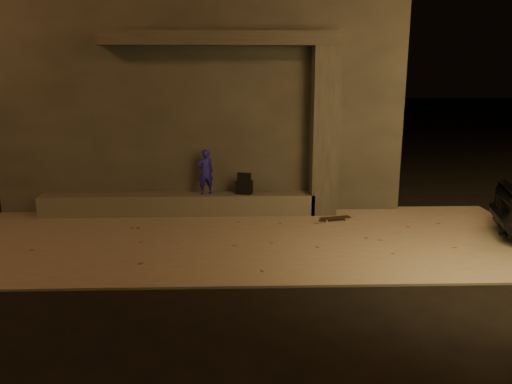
{
  "coord_description": "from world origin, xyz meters",
  "views": [
    {
      "loc": [
        -0.12,
        -6.99,
        3.05
      ],
      "look_at": [
        0.17,
        2.0,
        0.94
      ],
      "focal_mm": 35.0,
      "sensor_mm": 36.0,
      "label": 1
    }
  ],
  "objects_px": {
    "skateboarder": "(205,172)",
    "skateboard": "(335,218)",
    "backpack": "(244,186)",
    "column": "(324,132)"
  },
  "relations": [
    {
      "from": "backpack",
      "to": "skateboarder",
      "type": "bearing_deg",
      "value": -163.29
    },
    {
      "from": "column",
      "to": "skateboarder",
      "type": "distance_m",
      "value": 2.72
    },
    {
      "from": "column",
      "to": "skateboarder",
      "type": "xyz_separation_m",
      "value": [
        -2.59,
        0.0,
        -0.85
      ]
    },
    {
      "from": "skateboard",
      "to": "column",
      "type": "bearing_deg",
      "value": 90.77
    },
    {
      "from": "backpack",
      "to": "skateboard",
      "type": "distance_m",
      "value": 2.1
    },
    {
      "from": "column",
      "to": "skateboard",
      "type": "distance_m",
      "value": 1.87
    },
    {
      "from": "backpack",
      "to": "skateboard",
      "type": "bearing_deg",
      "value": -1.99
    },
    {
      "from": "column",
      "to": "skateboard",
      "type": "bearing_deg",
      "value": -74.37
    },
    {
      "from": "skateboarder",
      "to": "skateboard",
      "type": "relative_size",
      "value": 1.45
    },
    {
      "from": "column",
      "to": "skateboarder",
      "type": "relative_size",
      "value": 3.62
    }
  ]
}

